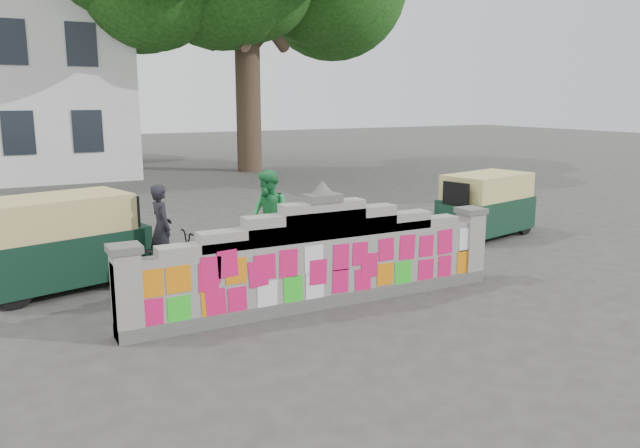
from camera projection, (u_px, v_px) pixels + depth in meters
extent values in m
plane|color=#383533|center=(323.00, 305.00, 9.98)|extent=(100.00, 100.00, 0.00)
cube|color=#4C4C49|center=(323.00, 299.00, 9.96)|extent=(6.40, 0.42, 0.20)
cube|color=gray|center=(323.00, 269.00, 9.86)|extent=(6.40, 0.32, 1.00)
cube|color=gray|center=(323.00, 234.00, 9.74)|extent=(5.20, 0.32, 0.14)
cube|color=gray|center=(323.00, 229.00, 9.73)|extent=(4.00, 0.32, 0.28)
cube|color=gray|center=(323.00, 224.00, 9.71)|extent=(2.60, 0.32, 0.44)
cube|color=gray|center=(323.00, 220.00, 9.70)|extent=(1.40, 0.32, 0.58)
cube|color=#4C4C49|center=(323.00, 198.00, 9.63)|extent=(0.55, 0.36, 0.12)
cone|color=#4C4C49|center=(323.00, 188.00, 9.60)|extent=(0.36, 0.36, 0.22)
cube|color=gray|center=(127.00, 296.00, 8.45)|extent=(0.36, 0.40, 1.24)
cube|color=#4C4C49|center=(124.00, 249.00, 8.32)|extent=(0.44, 0.44, 0.10)
cube|color=gray|center=(469.00, 247.00, 11.25)|extent=(0.36, 0.40, 1.24)
cube|color=#4C4C49|center=(471.00, 211.00, 11.12)|extent=(0.44, 0.44, 0.10)
cylinder|color=#38281E|center=(248.00, 103.00, 27.70)|extent=(1.10, 1.10, 6.00)
imported|color=black|center=(163.00, 259.00, 11.06)|extent=(1.76, 0.72, 0.91)
imported|color=black|center=(162.00, 241.00, 10.99)|extent=(0.41, 0.59, 1.54)
imported|color=green|center=(269.00, 217.00, 12.36)|extent=(0.79, 0.97, 1.87)
cube|color=black|center=(60.00, 256.00, 10.73)|extent=(2.78, 1.97, 0.84)
cube|color=tan|center=(56.00, 215.00, 10.59)|extent=(2.56, 1.86, 0.63)
cube|color=black|center=(131.00, 244.00, 11.61)|extent=(0.70, 0.84, 0.73)
cube|color=black|center=(128.00, 211.00, 11.49)|extent=(0.27, 0.73, 0.63)
cylinder|color=black|center=(137.00, 260.00, 11.75)|extent=(0.54, 0.26, 0.52)
cylinder|color=black|center=(15.00, 293.00, 9.75)|extent=(0.54, 0.26, 0.52)
cube|color=#10301F|center=(486.00, 214.00, 14.88)|extent=(2.54, 1.74, 0.77)
cube|color=#D0C16E|center=(487.00, 186.00, 14.74)|extent=(2.34, 1.65, 0.58)
cube|color=#10301F|center=(455.00, 220.00, 14.10)|extent=(0.62, 0.77, 0.68)
cube|color=black|center=(456.00, 195.00, 13.99)|extent=(0.22, 0.68, 0.58)
cylinder|color=black|center=(451.00, 234.00, 14.10)|extent=(0.50, 0.22, 0.48)
cylinder|color=black|center=(487.00, 218.00, 15.89)|extent=(0.50, 0.22, 0.48)
cylinder|color=black|center=(525.00, 224.00, 15.10)|extent=(0.50, 0.22, 0.48)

